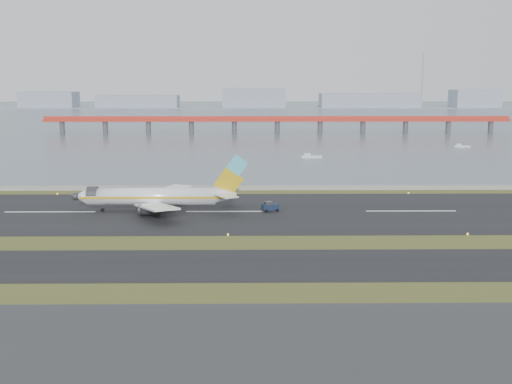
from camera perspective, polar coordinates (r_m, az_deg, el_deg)
ground at (r=112.88m, az=-2.62°, el=-4.82°), size 1000.00×1000.00×0.00m
taxiway_strip at (r=101.30m, az=-2.85°, el=-6.50°), size 1000.00×18.00×0.10m
runway_strip at (r=142.10m, az=-2.22°, el=-1.76°), size 1000.00×45.00×0.10m
seawall at (r=171.52m, az=-1.96°, el=0.38°), size 1000.00×2.50×1.00m
bay_water at (r=569.92m, az=-1.07°, el=6.88°), size 1400.00×800.00×1.30m
red_pier at (r=360.18m, az=1.90°, el=6.37°), size 260.00×5.00×10.20m
far_shoreline at (r=729.61m, az=0.09°, el=7.98°), size 1400.00×80.00×60.50m
airliner at (r=143.01m, az=-8.65°, el=-0.40°), size 38.52×32.89×12.80m
pushback_tug at (r=141.93m, az=1.26°, el=-1.33°), size 4.05×2.99×2.32m
workboat_near at (r=244.10m, az=4.89°, el=3.17°), size 7.83×2.66×1.89m
workboat_far at (r=297.22m, az=17.81°, el=3.89°), size 7.07×3.35×1.65m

